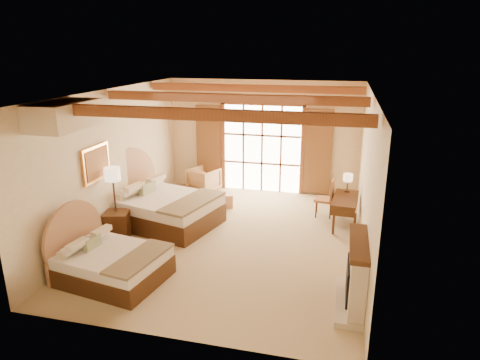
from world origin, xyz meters
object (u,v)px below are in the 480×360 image
(bed_near, at_px, (106,260))
(desk, at_px, (344,210))
(armchair, at_px, (204,180))
(bed_far, at_px, (159,206))
(nightstand, at_px, (118,225))

(bed_near, relative_size, desk, 1.54)
(bed_near, relative_size, armchair, 2.64)
(bed_near, relative_size, bed_far, 0.75)
(nightstand, relative_size, armchair, 0.79)
(desk, bearing_deg, bed_near, -134.76)
(nightstand, distance_m, armchair, 3.61)
(desk, bearing_deg, nightstand, -153.52)
(bed_near, xyz_separation_m, bed_far, (-0.10, 2.61, 0.10))
(bed_near, xyz_separation_m, armchair, (0.17, 5.14, -0.01))
(bed_near, height_order, bed_far, bed_far)
(nightstand, relative_size, desk, 0.46)
(armchair, bearing_deg, bed_near, 110.70)
(bed_near, height_order, armchair, bed_near)
(bed_near, bearing_deg, bed_far, 102.02)
(nightstand, bearing_deg, armchair, 61.39)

